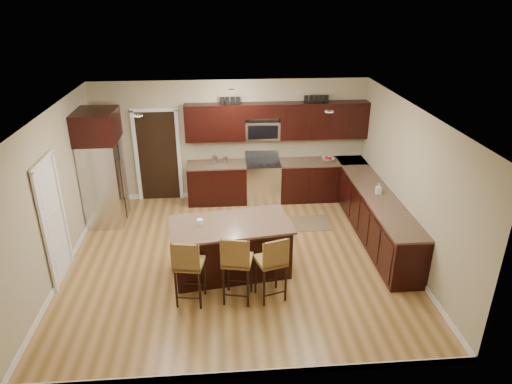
{
  "coord_description": "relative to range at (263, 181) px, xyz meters",
  "views": [
    {
      "loc": [
        -0.23,
        -7.02,
        4.5
      ],
      "look_at": [
        0.36,
        0.4,
        1.13
      ],
      "focal_mm": 32.0,
      "sensor_mm": 36.0,
      "label": 1
    }
  ],
  "objects": [
    {
      "name": "wall_right",
      "position": [
        2.32,
        -2.45,
        0.88
      ],
      "size": [
        0.0,
        5.5,
        5.5
      ],
      "primitive_type": "plane",
      "rotation": [
        1.57,
        0.0,
        -1.57
      ],
      "color": "tan",
      "rests_on": "floor"
    },
    {
      "name": "soap_bottle",
      "position": [
        2.02,
        -1.84,
        0.55
      ],
      "size": [
        0.1,
        0.1,
        0.21
      ],
      "primitive_type": "imported",
      "rotation": [
        0.0,
        0.0,
        -0.05
      ],
      "color": "#B2B2B2",
      "rests_on": "base_cabinets"
    },
    {
      "name": "microwave",
      "position": [
        0.0,
        0.15,
        1.15
      ],
      "size": [
        0.76,
        0.31,
        0.4
      ],
      "primitive_type": "cube",
      "color": "silver",
      "rests_on": "upper_cabinets"
    },
    {
      "name": "island_jar",
      "position": [
        -1.31,
        -2.81,
        0.5
      ],
      "size": [
        0.1,
        0.1,
        0.1
      ],
      "primitive_type": "cylinder",
      "color": "white",
      "rests_on": "island"
    },
    {
      "name": "stool_right",
      "position": [
        -0.2,
        -3.66,
        0.23
      ],
      "size": [
        0.52,
        0.52,
        1.12
      ],
      "rotation": [
        0.0,
        0.0,
        0.3
      ],
      "color": "olive",
      "rests_on": "floor"
    },
    {
      "name": "wall_back",
      "position": [
        -0.68,
        0.3,
        0.88
      ],
      "size": [
        6.0,
        0.0,
        6.0
      ],
      "primitive_type": "plane",
      "rotation": [
        1.57,
        0.0,
        0.0
      ],
      "color": "tan",
      "rests_on": "floor"
    },
    {
      "name": "base_cabinets",
      "position": [
        1.22,
        -1.01,
        -0.01
      ],
      "size": [
        4.02,
        3.96,
        0.92
      ],
      "color": "black",
      "rests_on": "floor"
    },
    {
      "name": "upper_cabinets",
      "position": [
        0.36,
        0.13,
        1.37
      ],
      "size": [
        4.0,
        0.33,
        0.8
      ],
      "color": "black",
      "rests_on": "wall_back"
    },
    {
      "name": "canister_short",
      "position": [
        -0.83,
        -0.0,
        0.53
      ],
      "size": [
        0.11,
        0.11,
        0.16
      ],
      "primitive_type": "cylinder",
      "color": "silver",
      "rests_on": "base_cabinets"
    },
    {
      "name": "pantry_door",
      "position": [
        -3.66,
        -2.75,
        0.55
      ],
      "size": [
        0.03,
        0.8,
        2.04
      ],
      "primitive_type": "cube",
      "color": "white",
      "rests_on": "floor"
    },
    {
      "name": "floor",
      "position": [
        -0.68,
        -2.45,
        -0.47
      ],
      "size": [
        6.0,
        6.0,
        0.0
      ],
      "primitive_type": "plane",
      "color": "#A37840",
      "rests_on": "ground"
    },
    {
      "name": "stool_left",
      "position": [
        -1.47,
        -3.66,
        0.23
      ],
      "size": [
        0.49,
        0.49,
        1.13
      ],
      "rotation": [
        0.0,
        0.0,
        -0.17
      ],
      "color": "olive",
      "rests_on": "floor"
    },
    {
      "name": "stool_mid",
      "position": [
        -0.74,
        -3.66,
        0.26
      ],
      "size": [
        0.52,
        0.52,
        1.17
      ],
      "rotation": [
        0.0,
        0.0,
        -0.21
      ],
      "color": "olive",
      "rests_on": "floor"
    },
    {
      "name": "wall_left",
      "position": [
        -3.68,
        -2.45,
        0.88
      ],
      "size": [
        0.0,
        5.5,
        5.5
      ],
      "primitive_type": "plane",
      "rotation": [
        1.57,
        0.0,
        1.57
      ],
      "color": "tan",
      "rests_on": "floor"
    },
    {
      "name": "canister_tall",
      "position": [
        -1.07,
        -0.0,
        0.54
      ],
      "size": [
        0.12,
        0.12,
        0.19
      ],
      "primitive_type": "cylinder",
      "color": "silver",
      "rests_on": "base_cabinets"
    },
    {
      "name": "ceiling",
      "position": [
        -0.68,
        -2.45,
        2.23
      ],
      "size": [
        6.0,
        6.0,
        0.0
      ],
      "primitive_type": "plane",
      "rotation": [
        3.14,
        0.0,
        0.0
      ],
      "color": "silver",
      "rests_on": "wall_back"
    },
    {
      "name": "doorway",
      "position": [
        -2.33,
        0.28,
        0.56
      ],
      "size": [
        0.85,
        0.03,
        2.06
      ],
      "primitive_type": "cube",
      "color": "black",
      "rests_on": "floor"
    },
    {
      "name": "letter_decor",
      "position": [
        0.22,
        0.13,
        1.82
      ],
      "size": [
        2.2,
        0.03,
        0.15
      ],
      "primitive_type": null,
      "color": "black",
      "rests_on": "upper_cabinets"
    },
    {
      "name": "island",
      "position": [
        -0.81,
        -2.81,
        -0.04
      ],
      "size": [
        2.12,
        1.31,
        0.92
      ],
      "rotation": [
        0.0,
        0.0,
        0.14
      ],
      "color": "black",
      "rests_on": "floor"
    },
    {
      "name": "floor_mat",
      "position": [
        0.79,
        -1.22,
        -0.47
      ],
      "size": [
        1.03,
        0.7,
        0.01
      ],
      "primitive_type": "cube",
      "rotation": [
        0.0,
        0.0,
        -0.02
      ],
      "color": "brown",
      "rests_on": "floor"
    },
    {
      "name": "refrigerator",
      "position": [
        -3.3,
        -0.76,
        0.74
      ],
      "size": [
        0.79,
        0.93,
        2.35
      ],
      "color": "silver",
      "rests_on": "floor"
    },
    {
      "name": "fruit_bowl",
      "position": [
        1.47,
        -0.0,
        0.48
      ],
      "size": [
        0.29,
        0.29,
        0.07
      ],
      "primitive_type": "imported",
      "rotation": [
        0.0,
        0.0,
        0.08
      ],
      "color": "silver",
      "rests_on": "base_cabinets"
    },
    {
      "name": "range",
      "position": [
        0.0,
        0.0,
        0.0
      ],
      "size": [
        0.76,
        0.64,
        1.11
      ],
      "color": "silver",
      "rests_on": "floor"
    }
  ]
}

